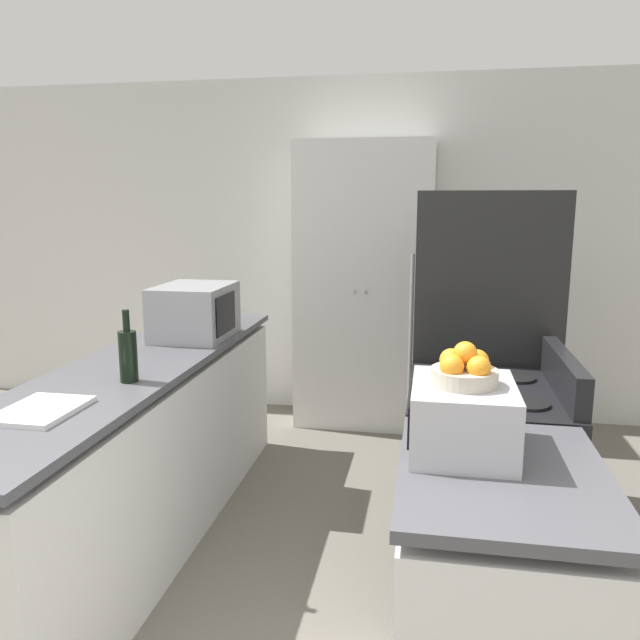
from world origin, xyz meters
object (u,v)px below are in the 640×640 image
Objects in this scene: toaster_oven at (462,417)px; pantry_cabinet at (364,287)px; stove at (483,492)px; wine_bottle at (128,355)px; microwave at (195,311)px; fruit_bowl at (464,370)px; refrigerator at (480,357)px.

pantry_cabinet is at bearing 102.50° from toaster_oven.
stove is at bearing -70.18° from pantry_cabinet.
microwave is at bearing 93.04° from wine_bottle.
pantry_cabinet is 5.40× the size of toaster_oven.
fruit_bowl is (0.60, -2.72, 0.13)m from pantry_cabinet.
wine_bottle is 1.55× the size of fruit_bowl.
toaster_oven is at bearing -20.52° from wine_bottle.
toaster_oven is (-0.16, -1.44, 0.16)m from refrigerator.
pantry_cabinet is 1.54m from microwave.
fruit_bowl reaches higher than toaster_oven.
refrigerator reaches higher than stove.
stove is 0.99m from fruit_bowl.
toaster_oven is (-0.14, -0.66, 0.56)m from stove.
refrigerator is 8.56× the size of fruit_bowl.
pantry_cabinet is 4.26× the size of microwave.
pantry_cabinet reaches higher than wine_bottle.
wine_bottle is at bearing -86.96° from microwave.
toaster_oven is 1.93× the size of fruit_bowl.
fruit_bowl reaches higher than stove.
refrigerator is 1.80m from wine_bottle.
pantry_cabinet is at bearing 102.44° from fruit_bowl.
toaster_oven is at bearing 88.62° from fruit_bowl.
fruit_bowl is at bearing -96.39° from refrigerator.
pantry_cabinet reaches higher than fruit_bowl.
fruit_bowl is (1.41, -1.41, 0.11)m from microwave.
pantry_cabinet is 2.33m from wine_bottle.
microwave is at bearing -121.78° from pantry_cabinet.
refrigerator is (0.03, 0.78, 0.40)m from stove.
wine_bottle reaches higher than stove.
stove is at bearing 78.38° from toaster_oven.
pantry_cabinet is 6.73× the size of wine_bottle.
refrigerator is at bearing -59.02° from pantry_cabinet.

